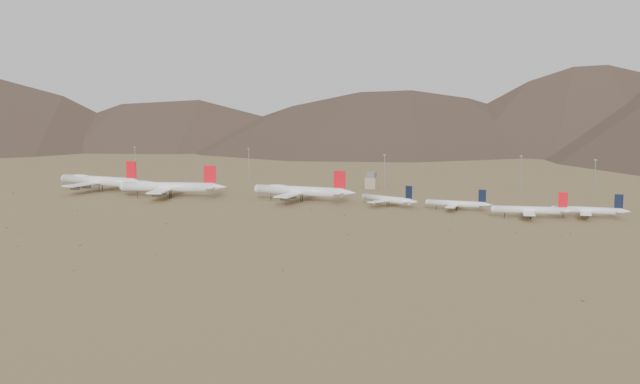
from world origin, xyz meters
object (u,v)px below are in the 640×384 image
at_px(widebody_centre, 169,187).
at_px(control_tower, 372,181).
at_px(narrowbody_b, 458,204).
at_px(widebody_east, 300,191).
at_px(narrowbody_a, 389,199).
at_px(widebody_west, 99,181).

relative_size(widebody_centre, control_tower, 5.96).
bearing_deg(narrowbody_b, widebody_east, 179.27).
bearing_deg(narrowbody_a, widebody_west, -157.07).
height_order(widebody_east, control_tower, widebody_east).
bearing_deg(narrowbody_b, widebody_centre, -176.22).
xyz_separation_m(narrowbody_a, control_tower, (-38.40, 85.09, 0.70)).
relative_size(narrowbody_b, control_tower, 3.36).
xyz_separation_m(narrowbody_a, narrowbody_b, (42.76, -1.05, -0.29)).
xyz_separation_m(widebody_centre, control_tower, (108.80, 99.23, -2.18)).
height_order(widebody_centre, narrowbody_a, widebody_centre).
distance_m(widebody_centre, control_tower, 147.27).
bearing_deg(widebody_west, widebody_centre, -3.65).
distance_m(widebody_east, control_tower, 87.51).
height_order(widebody_centre, narrowbody_b, widebody_centre).
relative_size(widebody_east, narrowbody_a, 1.73).
bearing_deg(widebody_east, narrowbody_a, 0.49).
distance_m(narrowbody_a, control_tower, 93.35).
distance_m(widebody_west, narrowbody_b, 253.32).
bearing_deg(narrowbody_a, widebody_centre, -152.59).
height_order(widebody_west, narrowbody_b, widebody_west).
xyz_separation_m(widebody_west, narrowbody_a, (210.52, 3.71, -3.23)).
bearing_deg(widebody_west, narrowbody_a, 6.72).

